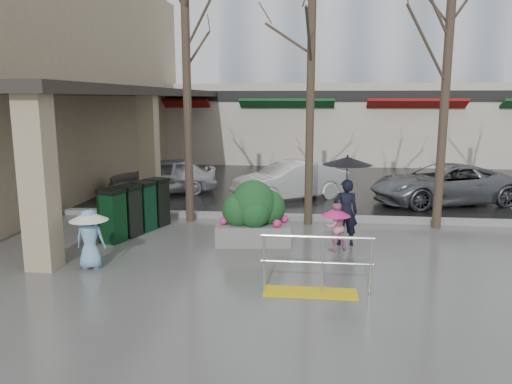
% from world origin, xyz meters
% --- Properties ---
extents(ground, '(120.00, 120.00, 0.00)m').
position_xyz_m(ground, '(0.00, 0.00, 0.00)').
color(ground, '#51514F').
rests_on(ground, ground).
extents(street_asphalt, '(120.00, 36.00, 0.01)m').
position_xyz_m(street_asphalt, '(0.00, 22.00, 0.01)').
color(street_asphalt, black).
rests_on(street_asphalt, ground).
extents(curb, '(120.00, 0.30, 0.15)m').
position_xyz_m(curb, '(0.00, 4.00, 0.07)').
color(curb, gray).
rests_on(curb, ground).
extents(near_building, '(6.00, 18.00, 8.00)m').
position_xyz_m(near_building, '(-9.00, 8.00, 4.00)').
color(near_building, tan).
rests_on(near_building, ground).
extents(canopy_slab, '(2.80, 18.00, 0.25)m').
position_xyz_m(canopy_slab, '(-4.80, 8.00, 3.62)').
color(canopy_slab, '#2D2823').
rests_on(canopy_slab, pillar_front).
extents(pillar_front, '(0.55, 0.55, 3.50)m').
position_xyz_m(pillar_front, '(-3.90, -0.50, 1.75)').
color(pillar_front, tan).
rests_on(pillar_front, ground).
extents(pillar_back, '(0.55, 0.55, 3.50)m').
position_xyz_m(pillar_back, '(-3.90, 6.00, 1.75)').
color(pillar_back, tan).
rests_on(pillar_back, ground).
extents(storefront_row, '(34.00, 6.74, 4.00)m').
position_xyz_m(storefront_row, '(2.00, 17.97, 2.01)').
color(storefront_row, beige).
rests_on(storefront_row, ground).
extents(handrail, '(1.90, 0.50, 1.03)m').
position_xyz_m(handrail, '(1.36, -1.20, 0.38)').
color(handrail, yellow).
rests_on(handrail, ground).
extents(tree_west, '(3.20, 3.20, 6.80)m').
position_xyz_m(tree_west, '(-2.00, 3.60, 5.08)').
color(tree_west, '#382B21').
rests_on(tree_west, ground).
extents(tree_midwest, '(3.20, 3.20, 7.00)m').
position_xyz_m(tree_midwest, '(1.20, 3.60, 5.23)').
color(tree_midwest, '#382B21').
rests_on(tree_midwest, ground).
extents(tree_mideast, '(3.20, 3.20, 6.50)m').
position_xyz_m(tree_mideast, '(4.50, 3.60, 4.86)').
color(tree_mideast, '#382B21').
rests_on(tree_mideast, ground).
extents(woman, '(1.11, 1.11, 2.07)m').
position_xyz_m(woman, '(2.06, 1.79, 1.25)').
color(woman, black).
rests_on(woman, ground).
extents(child_pink, '(0.65, 0.65, 1.05)m').
position_xyz_m(child_pink, '(1.82, 1.38, 0.61)').
color(child_pink, pink).
rests_on(child_pink, ground).
extents(child_blue, '(0.75, 0.75, 1.19)m').
position_xyz_m(child_blue, '(-3.00, -0.38, 0.72)').
color(child_blue, '#79ACD7').
rests_on(child_blue, ground).
extents(planter, '(1.77, 1.05, 1.48)m').
position_xyz_m(planter, '(-0.02, 1.66, 0.70)').
color(planter, '#66625F').
rests_on(planter, ground).
extents(news_boxes, '(1.19, 2.27, 1.24)m').
position_xyz_m(news_boxes, '(-3.00, 2.21, 0.62)').
color(news_boxes, '#0B3417').
rests_on(news_boxes, ground).
extents(car_a, '(3.98, 2.66, 1.26)m').
position_xyz_m(car_a, '(-3.90, 7.35, 0.63)').
color(car_a, '#B0B1B5').
rests_on(car_a, ground).
extents(car_b, '(3.92, 3.22, 1.26)m').
position_xyz_m(car_b, '(0.57, 6.85, 0.63)').
color(car_b, white).
rests_on(car_b, ground).
extents(car_c, '(4.96, 3.41, 1.26)m').
position_xyz_m(car_c, '(5.39, 6.71, 0.63)').
color(car_c, slate).
rests_on(car_c, ground).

